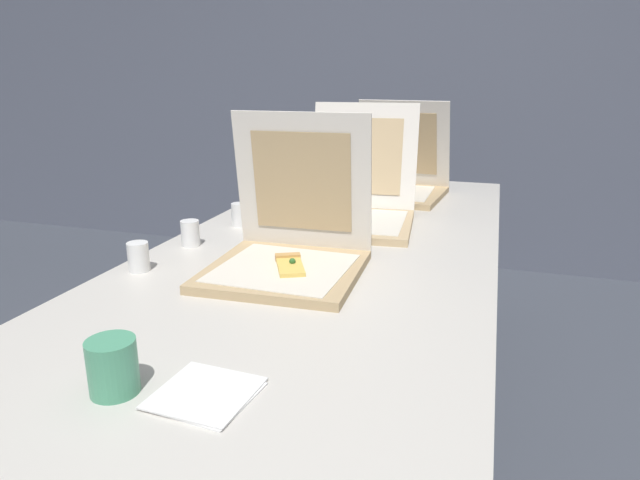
% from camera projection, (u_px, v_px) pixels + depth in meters
% --- Properties ---
extents(wall_back, '(10.00, 0.10, 2.60)m').
position_uv_depth(wall_back, '(430.00, 59.00, 3.44)').
color(wall_back, slate).
rests_on(wall_back, ground).
extents(table, '(0.94, 2.19, 0.75)m').
position_uv_depth(table, '(330.00, 258.00, 1.64)').
color(table, beige).
rests_on(table, ground).
extents(pizza_box_front, '(0.38, 0.38, 0.39)m').
position_uv_depth(pizza_box_front, '(288.00, 250.00, 1.39)').
color(pizza_box_front, tan).
rests_on(pizza_box_front, table).
extents(pizza_box_middle, '(0.41, 0.49, 0.38)m').
position_uv_depth(pizza_box_middle, '(356.00, 207.00, 1.83)').
color(pizza_box_middle, tan).
rests_on(pizza_box_middle, table).
extents(pizza_box_back, '(0.40, 0.40, 0.37)m').
position_uv_depth(pizza_box_back, '(397.00, 182.00, 2.24)').
color(pizza_box_back, tan).
rests_on(pizza_box_back, table).
extents(cup_white_far, '(0.05, 0.05, 0.07)m').
position_uv_depth(cup_white_far, '(288.00, 201.00, 2.00)').
color(cup_white_far, white).
rests_on(cup_white_far, table).
extents(cup_white_near_left, '(0.05, 0.05, 0.07)m').
position_uv_depth(cup_white_near_left, '(138.00, 257.00, 1.39)').
color(cup_white_near_left, white).
rests_on(cup_white_near_left, table).
extents(cup_white_near_center, '(0.05, 0.05, 0.07)m').
position_uv_depth(cup_white_near_center, '(190.00, 233.00, 1.60)').
color(cup_white_near_center, white).
rests_on(cup_white_near_center, table).
extents(cup_white_mid, '(0.05, 0.05, 0.07)m').
position_uv_depth(cup_white_mid, '(240.00, 215.00, 1.81)').
color(cup_white_mid, white).
rests_on(cup_white_mid, table).
extents(cup_printed_front, '(0.08, 0.08, 0.09)m').
position_uv_depth(cup_printed_front, '(113.00, 366.00, 0.86)').
color(cup_printed_front, '#4C9E75').
rests_on(cup_printed_front, table).
extents(napkin_pile, '(0.16, 0.16, 0.01)m').
position_uv_depth(napkin_pile, '(206.00, 394.00, 0.86)').
color(napkin_pile, white).
rests_on(napkin_pile, table).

